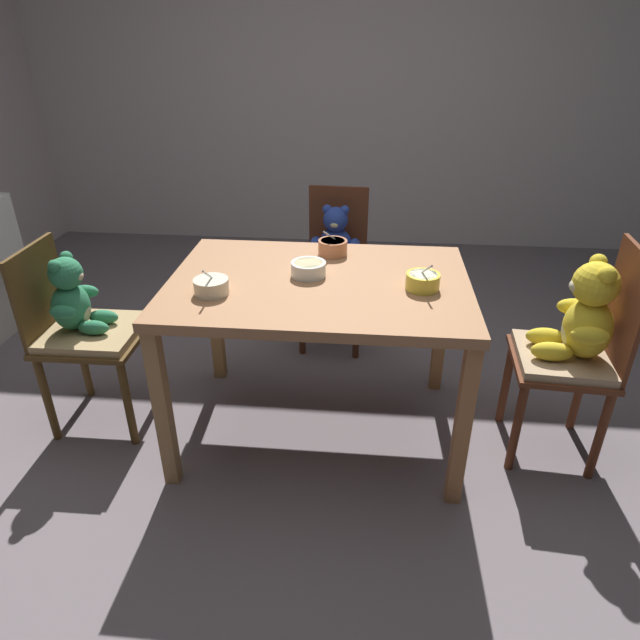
{
  "coord_description": "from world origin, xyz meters",
  "views": [
    {
      "loc": [
        0.19,
        -2.0,
        1.64
      ],
      "look_at": [
        0.0,
        0.05,
        0.54
      ],
      "focal_mm": 30.95,
      "sensor_mm": 36.0,
      "label": 1
    }
  ],
  "objects_px": {
    "teddy_chair_near_left": "(80,318)",
    "dining_table": "(319,299)",
    "porridge_bowl_yellow_near_right": "(423,281)",
    "porridge_bowl_cream_near_left": "(211,286)",
    "teddy_chair_near_right": "(580,333)",
    "porridge_bowl_terracotta_far_center": "(333,247)",
    "porridge_bowl_white_center": "(308,269)",
    "teddy_chair_far_center": "(335,252)"
  },
  "relations": [
    {
      "from": "teddy_chair_near_left",
      "to": "teddy_chair_far_center",
      "type": "height_order",
      "value": "teddy_chair_far_center"
    },
    {
      "from": "porridge_bowl_white_center",
      "to": "porridge_bowl_terracotta_far_center",
      "type": "bearing_deg",
      "value": 71.73
    },
    {
      "from": "porridge_bowl_yellow_near_right",
      "to": "porridge_bowl_white_center",
      "type": "relative_size",
      "value": 0.98
    },
    {
      "from": "dining_table",
      "to": "porridge_bowl_yellow_near_right",
      "type": "bearing_deg",
      "value": -6.72
    },
    {
      "from": "teddy_chair_near_left",
      "to": "porridge_bowl_yellow_near_right",
      "type": "xyz_separation_m",
      "value": [
        1.44,
        -0.03,
        0.25
      ]
    },
    {
      "from": "teddy_chair_near_right",
      "to": "porridge_bowl_terracotta_far_center",
      "type": "distance_m",
      "value": 1.07
    },
    {
      "from": "teddy_chair_near_left",
      "to": "porridge_bowl_yellow_near_right",
      "type": "distance_m",
      "value": 1.46
    },
    {
      "from": "teddy_chair_near_left",
      "to": "porridge_bowl_white_center",
      "type": "relative_size",
      "value": 6.01
    },
    {
      "from": "teddy_chair_near_left",
      "to": "porridge_bowl_yellow_near_right",
      "type": "height_order",
      "value": "porridge_bowl_yellow_near_right"
    },
    {
      "from": "porridge_bowl_cream_near_left",
      "to": "teddy_chair_near_right",
      "type": "bearing_deg",
      "value": 4.88
    },
    {
      "from": "teddy_chair_near_right",
      "to": "teddy_chair_far_center",
      "type": "bearing_deg",
      "value": -37.49
    },
    {
      "from": "teddy_chair_near_left",
      "to": "teddy_chair_far_center",
      "type": "distance_m",
      "value": 1.36
    },
    {
      "from": "teddy_chair_far_center",
      "to": "porridge_bowl_white_center",
      "type": "xyz_separation_m",
      "value": [
        -0.05,
        -0.83,
        0.24
      ]
    },
    {
      "from": "teddy_chair_near_left",
      "to": "dining_table",
      "type": "bearing_deg",
      "value": 0.23
    },
    {
      "from": "dining_table",
      "to": "porridge_bowl_cream_near_left",
      "type": "distance_m",
      "value": 0.44
    },
    {
      "from": "teddy_chair_near_right",
      "to": "teddy_chair_near_left",
      "type": "xyz_separation_m",
      "value": [
        -2.06,
        0.03,
        -0.05
      ]
    },
    {
      "from": "porridge_bowl_cream_near_left",
      "to": "porridge_bowl_yellow_near_right",
      "type": "height_order",
      "value": "porridge_bowl_yellow_near_right"
    },
    {
      "from": "teddy_chair_near_right",
      "to": "porridge_bowl_white_center",
      "type": "bearing_deg",
      "value": -0.24
    },
    {
      "from": "porridge_bowl_cream_near_left",
      "to": "porridge_bowl_terracotta_far_center",
      "type": "distance_m",
      "value": 0.62
    },
    {
      "from": "porridge_bowl_yellow_near_right",
      "to": "porridge_bowl_terracotta_far_center",
      "type": "distance_m",
      "value": 0.5
    },
    {
      "from": "dining_table",
      "to": "porridge_bowl_white_center",
      "type": "xyz_separation_m",
      "value": [
        -0.05,
        0.04,
        0.12
      ]
    },
    {
      "from": "teddy_chair_near_right",
      "to": "teddy_chair_near_left",
      "type": "relative_size",
      "value": 1.1
    },
    {
      "from": "teddy_chair_near_right",
      "to": "porridge_bowl_cream_near_left",
      "type": "relative_size",
      "value": 6.6
    },
    {
      "from": "teddy_chair_far_center",
      "to": "porridge_bowl_yellow_near_right",
      "type": "relative_size",
      "value": 6.25
    },
    {
      "from": "porridge_bowl_white_center",
      "to": "teddy_chair_near_left",
      "type": "bearing_deg",
      "value": -176.91
    },
    {
      "from": "teddy_chair_near_left",
      "to": "porridge_bowl_cream_near_left",
      "type": "bearing_deg",
      "value": -13.58
    },
    {
      "from": "dining_table",
      "to": "teddy_chair_near_left",
      "type": "xyz_separation_m",
      "value": [
        -1.03,
        -0.01,
        -0.13
      ]
    },
    {
      "from": "porridge_bowl_cream_near_left",
      "to": "dining_table",
      "type": "bearing_deg",
      "value": 22.58
    },
    {
      "from": "porridge_bowl_terracotta_far_center",
      "to": "porridge_bowl_cream_near_left",
      "type": "bearing_deg",
      "value": -133.67
    },
    {
      "from": "teddy_chair_far_center",
      "to": "porridge_bowl_yellow_near_right",
      "type": "xyz_separation_m",
      "value": [
        0.4,
        -0.91,
        0.25
      ]
    },
    {
      "from": "porridge_bowl_yellow_near_right",
      "to": "dining_table",
      "type": "bearing_deg",
      "value": 173.28
    },
    {
      "from": "dining_table",
      "to": "teddy_chair_near_right",
      "type": "bearing_deg",
      "value": -2.3
    },
    {
      "from": "dining_table",
      "to": "porridge_bowl_yellow_near_right",
      "type": "relative_size",
      "value": 8.69
    },
    {
      "from": "teddy_chair_near_left",
      "to": "porridge_bowl_terracotta_far_center",
      "type": "distance_m",
      "value": 1.14
    },
    {
      "from": "teddy_chair_near_left",
      "to": "teddy_chair_far_center",
      "type": "xyz_separation_m",
      "value": [
        1.04,
        0.88,
        0.0
      ]
    },
    {
      "from": "teddy_chair_near_right",
      "to": "porridge_bowl_cream_near_left",
      "type": "xyz_separation_m",
      "value": [
        -1.42,
        -0.12,
        0.2
      ]
    },
    {
      "from": "porridge_bowl_terracotta_far_center",
      "to": "porridge_bowl_white_center",
      "type": "xyz_separation_m",
      "value": [
        -0.08,
        -0.24,
        -0.0
      ]
    },
    {
      "from": "teddy_chair_near_left",
      "to": "porridge_bowl_yellow_near_right",
      "type": "relative_size",
      "value": 6.16
    },
    {
      "from": "porridge_bowl_yellow_near_right",
      "to": "porridge_bowl_white_center",
      "type": "height_order",
      "value": "porridge_bowl_yellow_near_right"
    },
    {
      "from": "dining_table",
      "to": "teddy_chair_far_center",
      "type": "bearing_deg",
      "value": 89.48
    },
    {
      "from": "dining_table",
      "to": "porridge_bowl_terracotta_far_center",
      "type": "xyz_separation_m",
      "value": [
        0.03,
        0.28,
        0.12
      ]
    },
    {
      "from": "porridge_bowl_yellow_near_right",
      "to": "porridge_bowl_white_center",
      "type": "xyz_separation_m",
      "value": [
        -0.45,
        0.09,
        -0.0
      ]
    }
  ]
}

